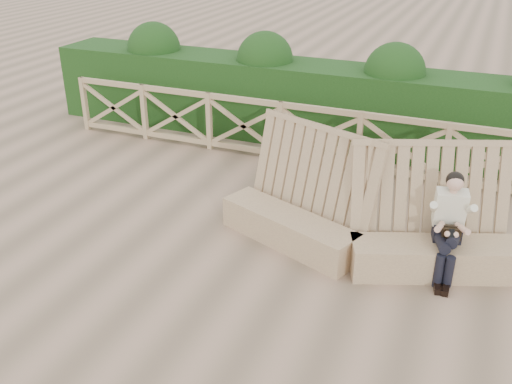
% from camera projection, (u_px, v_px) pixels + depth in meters
% --- Properties ---
extents(ground, '(60.00, 60.00, 0.00)m').
position_uv_depth(ground, '(236.00, 266.00, 7.31)').
color(ground, brown).
rests_on(ground, ground).
extents(bench, '(3.97, 1.42, 1.57)m').
position_uv_depth(bench, '(360.00, 228.00, 7.39)').
color(bench, '#85644C').
rests_on(bench, ground).
extents(woman, '(0.44, 0.83, 1.33)m').
position_uv_depth(woman, '(449.00, 222.00, 6.87)').
color(woman, black).
rests_on(woman, ground).
extents(guardrail, '(10.10, 0.09, 1.10)m').
position_uv_depth(guardrail, '(318.00, 137.00, 9.96)').
color(guardrail, '#937C55').
rests_on(guardrail, ground).
extents(hedge, '(12.00, 1.20, 1.50)m').
position_uv_depth(hedge, '(337.00, 106.00, 10.87)').
color(hedge, black).
rests_on(hedge, ground).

